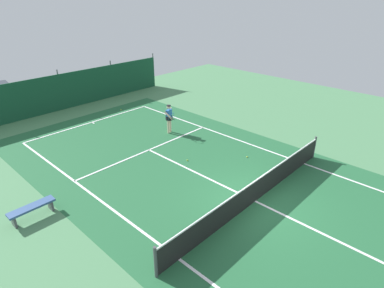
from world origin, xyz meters
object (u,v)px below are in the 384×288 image
object	(u,v)px
tennis_net	(256,190)
tennis_ball_midcourt	(187,160)
tennis_ball_near_player	(247,157)
tennis_ball_by_sideline	(121,110)
courtside_bench	(32,209)
tennis_player	(169,117)

from	to	relation	value
tennis_net	tennis_ball_midcourt	xyz separation A→B (m)	(0.53, 4.18, -0.48)
tennis_ball_near_player	tennis_ball_by_sideline	size ratio (longest dim) A/B	1.00
tennis_ball_midcourt	tennis_ball_by_sideline	distance (m)	8.49
tennis_net	tennis_ball_midcourt	distance (m)	4.24
tennis_ball_midcourt	tennis_ball_by_sideline	bearing A→B (deg)	76.30
courtside_bench	tennis_ball_near_player	bearing A→B (deg)	-17.76
tennis_ball_near_player	tennis_ball_midcourt	size ratio (longest dim) A/B	1.00
tennis_ball_near_player	tennis_ball_by_sideline	xyz separation A→B (m)	(-0.24, 10.12, 0.00)
tennis_ball_near_player	tennis_ball_midcourt	bearing A→B (deg)	140.38
tennis_net	tennis_ball_near_player	bearing A→B (deg)	39.66
tennis_net	tennis_ball_near_player	xyz separation A→B (m)	(2.78, 2.31, -0.48)
tennis_player	courtside_bench	bearing A→B (deg)	-0.94
tennis_ball_near_player	courtside_bench	world-z (taller)	courtside_bench
tennis_net	tennis_ball_near_player	distance (m)	3.65
tennis_net	courtside_bench	world-z (taller)	tennis_net
tennis_net	tennis_player	distance (m)	7.63
tennis_player	tennis_ball_near_player	distance (m)	5.08
tennis_player	tennis_ball_by_sideline	world-z (taller)	tennis_player
tennis_player	tennis_ball_by_sideline	distance (m)	5.24
tennis_ball_midcourt	courtside_bench	xyz separation A→B (m)	(-6.84, 1.05, 0.34)
tennis_ball_by_sideline	tennis_ball_midcourt	bearing A→B (deg)	-103.70
tennis_player	tennis_ball_near_player	world-z (taller)	tennis_player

